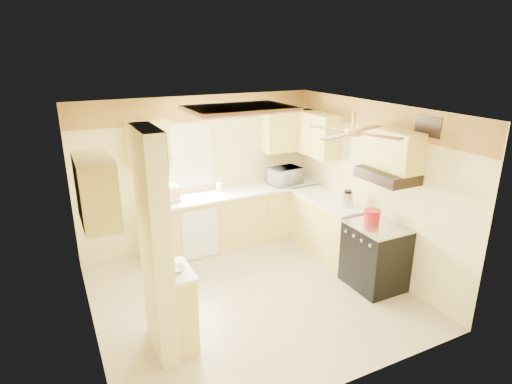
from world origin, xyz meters
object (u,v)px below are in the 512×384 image
stove (375,256)px  kettle (348,199)px  dutch_oven (372,215)px  bowl (176,269)px  microwave (285,176)px

stove → kettle: (0.05, 0.74, 0.60)m
dutch_oven → kettle: kettle is taller
stove → kettle: size_ratio=3.64×
dutch_oven → kettle: size_ratio=0.92×
dutch_oven → kettle: bearing=89.5°
bowl → dutch_oven: 2.88m
stove → dutch_oven: 0.57m
microwave → kettle: size_ratio=2.13×
bowl → dutch_oven: (2.87, 0.21, 0.03)m
stove → bowl: 2.87m
bowl → dutch_oven: bearing=4.3°
microwave → dutch_oven: bearing=90.6°
microwave → bowl: (-2.60, -2.15, -0.12)m
microwave → bowl: size_ratio=2.74×
bowl → kettle: size_ratio=0.78×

